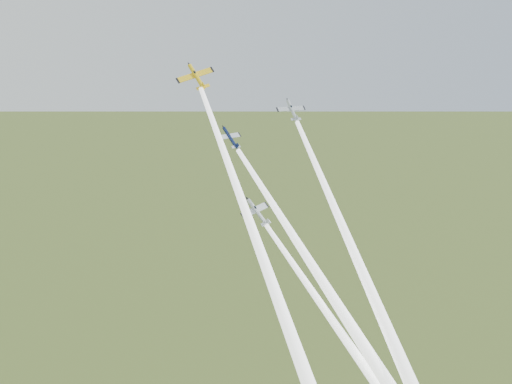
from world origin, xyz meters
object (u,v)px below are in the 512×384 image
Objects in this scene: plane_yellow at (196,77)px; plane_silver_right at (292,110)px; plane_navy at (230,138)px; plane_silver_low at (257,212)px.

plane_yellow is 1.20× the size of plane_silver_right.
plane_yellow is 1.26× the size of plane_navy.
plane_yellow is 1.04× the size of plane_silver_low.
plane_silver_right is at bearing 13.04° from plane_silver_low.
plane_yellow reaches higher than plane_silver_right.
plane_navy is at bearing -67.57° from plane_yellow.
plane_navy is at bearing 78.55° from plane_silver_low.
plane_yellow is at bearing 83.25° from plane_silver_low.
plane_yellow is 21.80m from plane_silver_right.
plane_yellow is at bearing 163.03° from plane_silver_right.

